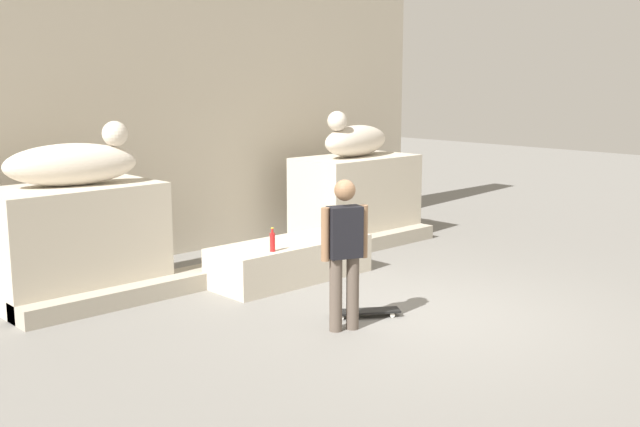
{
  "coord_description": "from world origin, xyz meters",
  "views": [
    {
      "loc": [
        -6.64,
        -5.52,
        2.75
      ],
      "look_at": [
        -0.38,
        1.1,
        1.1
      ],
      "focal_mm": 42.62,
      "sensor_mm": 36.0,
      "label": 1
    }
  ],
  "objects": [
    {
      "name": "ground_plane",
      "position": [
        0.0,
        0.0,
        0.0
      ],
      "size": [
        40.0,
        40.0,
        0.0
      ],
      "primitive_type": "plane",
      "color": "slate"
    },
    {
      "name": "facade_wall",
      "position": [
        0.0,
        4.74,
        2.76
      ],
      "size": [
        10.02,
        0.6,
        5.53
      ],
      "primitive_type": "cube",
      "color": "#B8AD99",
      "rests_on": "ground_plane"
    },
    {
      "name": "pedestal_left",
      "position": [
        -2.51,
        3.29,
        0.71
      ],
      "size": [
        2.08,
        1.16,
        1.43
      ],
      "primitive_type": "cube",
      "color": "beige",
      "rests_on": "ground_plane"
    },
    {
      "name": "pedestal_right",
      "position": [
        2.51,
        3.29,
        0.71
      ],
      "size": [
        2.08,
        1.16,
        1.43
      ],
      "primitive_type": "cube",
      "color": "beige",
      "rests_on": "ground_plane"
    },
    {
      "name": "statue_reclining_left",
      "position": [
        -2.48,
        3.28,
        1.71
      ],
      "size": [
        1.69,
        0.93,
        0.78
      ],
      "rotation": [
        0.0,
        0.0,
        -0.24
      ],
      "color": "beige",
      "rests_on": "pedestal_left"
    },
    {
      "name": "statue_reclining_right",
      "position": [
        2.48,
        3.28,
        1.71
      ],
      "size": [
        1.67,
        0.83,
        0.78
      ],
      "rotation": [
        0.0,
        0.0,
        3.32
      ],
      "color": "beige",
      "rests_on": "pedestal_right"
    },
    {
      "name": "ledge_block",
      "position": [
        0.0,
        2.1,
        0.27
      ],
      "size": [
        2.31,
        0.88,
        0.54
      ],
      "primitive_type": "cube",
      "color": "beige",
      "rests_on": "ground_plane"
    },
    {
      "name": "skater",
      "position": [
        -0.96,
        0.11,
        0.92
      ],
      "size": [
        0.51,
        0.32,
        1.67
      ],
      "rotation": [
        0.0,
        0.0,
        2.76
      ],
      "color": "brown",
      "rests_on": "ground_plane"
    },
    {
      "name": "skateboard",
      "position": [
        -0.45,
        0.26,
        0.06
      ],
      "size": [
        0.77,
        0.61,
        0.08
      ],
      "rotation": [
        0.0,
        0.0,
        2.55
      ],
      "color": "black",
      "rests_on": "ground_plane"
    },
    {
      "name": "bottle_brown",
      "position": [
        0.71,
        1.96,
        0.66
      ],
      "size": [
        0.08,
        0.08,
        0.3
      ],
      "color": "#593314",
      "rests_on": "ledge_block"
    },
    {
      "name": "bottle_red",
      "position": [
        -0.57,
        1.8,
        0.67
      ],
      "size": [
        0.07,
        0.07,
        0.31
      ],
      "color": "red",
      "rests_on": "ledge_block"
    },
    {
      "name": "stair_step",
      "position": [
        0.0,
        2.69,
        0.11
      ],
      "size": [
        7.1,
        0.5,
        0.23
      ],
      "primitive_type": "cube",
      "color": "#A9A08F",
      "rests_on": "ground_plane"
    }
  ]
}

